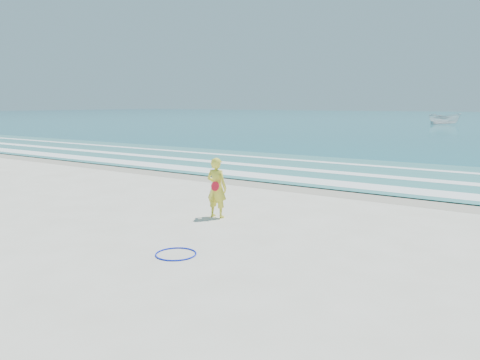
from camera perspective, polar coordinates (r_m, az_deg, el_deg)
The scene contains 9 objects.
ground at distance 11.66m, azimuth -13.90°, elevation -7.21°, with size 400.00×400.00×0.00m, color silver.
wet_sand at distance 18.72m, azimuth 6.95°, elevation -0.79°, with size 400.00×2.40×0.00m, color #B2A893.
shallow at distance 23.23m, azimuth 12.61°, elevation 1.12°, with size 400.00×10.00×0.01m, color #59B7AD.
foam_near at distance 19.86m, azimuth 8.67°, elevation -0.10°, with size 400.00×1.40×0.01m, color white.
foam_mid at distance 22.49m, azimuth 11.86°, elevation 0.90°, with size 400.00×0.90×0.01m, color white.
foam_far at distance 25.55m, azimuth 14.68°, elevation 1.79°, with size 400.00×0.60×0.01m, color white.
hoop at distance 10.42m, azimuth -7.82°, elevation -8.92°, with size 0.90×0.90×0.03m, color #0B1EC7.
boat at distance 79.15m, azimuth 23.67°, elevation 6.83°, with size 1.72×4.56×1.76m, color silver.
woman at distance 13.44m, azimuth -2.86°, elevation -0.94°, with size 0.66×0.46×1.74m.
Camera 1 is at (8.38, -7.42, 3.26)m, focal length 35.00 mm.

